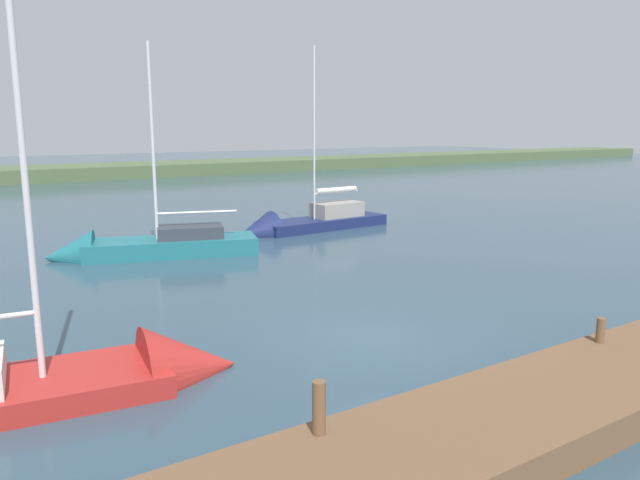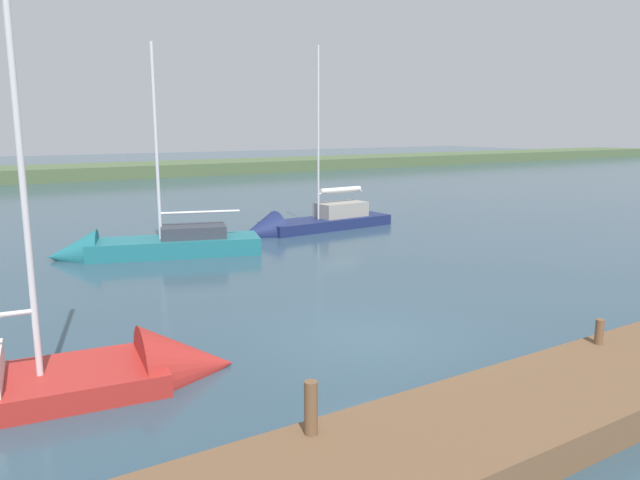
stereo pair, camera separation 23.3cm
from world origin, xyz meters
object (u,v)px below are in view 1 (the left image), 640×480
mooring_post_near (319,408)px  sailboat_far_right (67,387)px  sailboat_near_dock (302,226)px  mooring_post_far (600,330)px  sailboat_inner_slip (142,251)px

mooring_post_near → sailboat_far_right: sailboat_far_right is taller
sailboat_far_right → sailboat_near_dock: sailboat_near_dock is taller
mooring_post_far → sailboat_far_right: 10.43m
sailboat_inner_slip → sailboat_near_dock: sailboat_near_dock is taller
mooring_post_near → sailboat_far_right: bearing=-60.9°
mooring_post_near → sailboat_near_dock: sailboat_near_dock is taller
mooring_post_far → sailboat_near_dock: 17.77m
sailboat_near_dock → sailboat_inner_slip: bearing=7.3°
sailboat_inner_slip → sailboat_near_dock: 8.27m
sailboat_far_right → sailboat_near_dock: (-12.89, -12.82, 0.08)m
mooring_post_near → sailboat_far_right: size_ratio=0.10×
mooring_post_far → sailboat_inner_slip: sailboat_inner_slip is taller
mooring_post_far → sailboat_far_right: size_ratio=0.06×
sailboat_near_dock → mooring_post_far: bearing=74.6°
mooring_post_far → sailboat_near_dock: bearing=-101.5°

